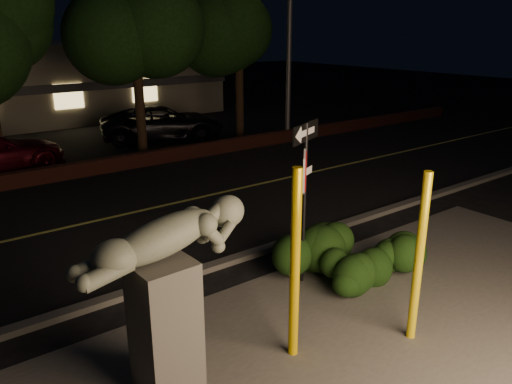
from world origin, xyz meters
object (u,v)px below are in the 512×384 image
yellow_pole_left (295,266)px  sculpture (165,284)px  yellow_pole_right (419,259)px  signpost (305,172)px  parked_car_dark (163,123)px

yellow_pole_left → sculpture: bearing=166.5°
yellow_pole_right → signpost: bearing=93.4°
signpost → sculpture: (-3.50, -1.20, -0.64)m
sculpture → signpost: bearing=16.6°
yellow_pole_left → sculpture: 1.90m
yellow_pole_right → signpost: signpost is taller
yellow_pole_right → parked_car_dark: 16.44m
yellow_pole_left → signpost: size_ratio=0.94×
yellow_pole_left → sculpture: yellow_pole_left is taller
signpost → sculpture: bearing=174.8°
yellow_pole_right → yellow_pole_left: bearing=155.6°
yellow_pole_right → signpost: 2.61m
yellow_pole_right → sculpture: size_ratio=1.07×
yellow_pole_right → parked_car_dark: yellow_pole_right is taller
yellow_pole_left → yellow_pole_right: size_ratio=1.06×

